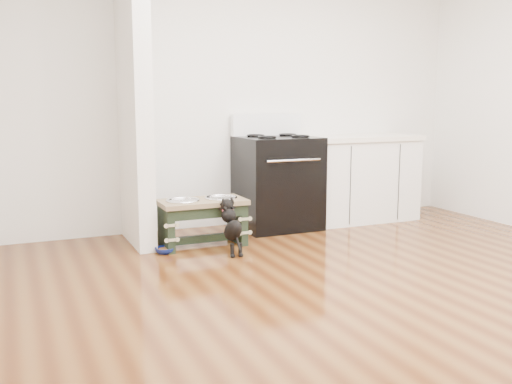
# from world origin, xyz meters

# --- Properties ---
(ground) EXTENTS (5.00, 5.00, 0.00)m
(ground) POSITION_xyz_m (0.00, 0.00, 0.00)
(ground) COLOR #45200C
(ground) RESTS_ON ground
(room_shell) EXTENTS (5.00, 5.00, 5.00)m
(room_shell) POSITION_xyz_m (0.00, 0.00, 1.62)
(room_shell) COLOR silver
(room_shell) RESTS_ON ground
(partition_wall) EXTENTS (0.15, 0.80, 2.70)m
(partition_wall) POSITION_xyz_m (-1.18, 2.10, 1.35)
(partition_wall) COLOR silver
(partition_wall) RESTS_ON ground
(oven_range) EXTENTS (0.76, 0.69, 1.14)m
(oven_range) POSITION_xyz_m (0.25, 2.16, 0.48)
(oven_range) COLOR black
(oven_range) RESTS_ON ground
(cabinet_run) EXTENTS (1.24, 0.64, 0.91)m
(cabinet_run) POSITION_xyz_m (1.23, 2.18, 0.45)
(cabinet_run) COLOR silver
(cabinet_run) RESTS_ON ground
(dog_feeder) EXTENTS (0.76, 0.40, 0.43)m
(dog_feeder) POSITION_xyz_m (-0.67, 1.76, 0.30)
(dog_feeder) COLOR black
(dog_feeder) RESTS_ON ground
(puppy) EXTENTS (0.13, 0.39, 0.46)m
(puppy) POSITION_xyz_m (-0.54, 1.42, 0.25)
(puppy) COLOR black
(puppy) RESTS_ON ground
(floor_bowl) EXTENTS (0.18, 0.18, 0.05)m
(floor_bowl) POSITION_xyz_m (-1.05, 1.65, 0.03)
(floor_bowl) COLOR #0B1751
(floor_bowl) RESTS_ON ground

